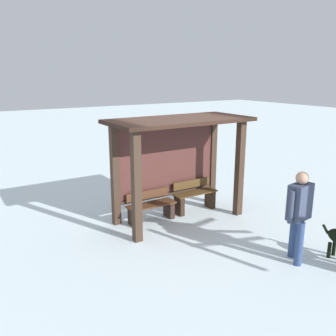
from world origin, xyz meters
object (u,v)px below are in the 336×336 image
bench_center_inside (195,197)px  bus_shelter (175,148)px  bench_left_inside (151,208)px  person_walking (299,209)px

bench_center_inside → bus_shelter: bearing=-174.1°
bus_shelter → bench_left_inside: 1.52m
bus_shelter → person_walking: 3.14m
bench_center_inside → person_walking: (0.07, -3.04, 0.65)m
bench_center_inside → person_walking: size_ratio=0.68×
bus_shelter → bench_left_inside: (-0.63, 0.07, -1.39)m
bus_shelter → bench_center_inside: bus_shelter is taller
bus_shelter → bench_center_inside: (0.63, 0.06, -1.35)m
bench_center_inside → person_walking: bearing=-88.6°
bench_left_inside → bus_shelter: bearing=-6.1°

